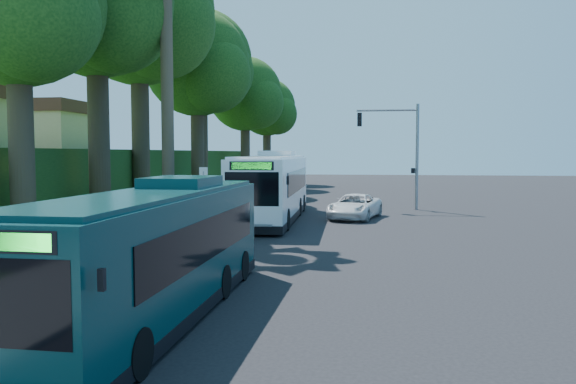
# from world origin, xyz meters

# --- Properties ---
(ground) EXTENTS (140.00, 140.00, 0.00)m
(ground) POSITION_xyz_m (0.00, 0.00, 0.00)
(ground) COLOR black
(ground) RESTS_ON ground
(sidewalk) EXTENTS (4.50, 70.00, 0.12)m
(sidewalk) POSITION_xyz_m (-7.30, 0.00, 0.06)
(sidewalk) COLOR gray
(sidewalk) RESTS_ON ground
(red_curb) EXTENTS (0.25, 30.00, 0.13)m
(red_curb) POSITION_xyz_m (-5.00, -4.00, 0.07)
(red_curb) COLOR maroon
(red_curb) RESTS_ON ground
(grass_verge) EXTENTS (8.00, 70.00, 0.06)m
(grass_verge) POSITION_xyz_m (-13.00, 5.00, 0.03)
(grass_verge) COLOR #234719
(grass_verge) RESTS_ON ground
(bus_shelter) EXTENTS (3.20, 1.51, 2.55)m
(bus_shelter) POSITION_xyz_m (-7.26, -2.86, 1.81)
(bus_shelter) COLOR black
(bus_shelter) RESTS_ON ground
(stop_sign_pole) EXTENTS (0.35, 0.06, 3.17)m
(stop_sign_pole) POSITION_xyz_m (-5.40, -5.00, 2.08)
(stop_sign_pole) COLOR gray
(stop_sign_pole) RESTS_ON ground
(traffic_signal_pole) EXTENTS (4.10, 0.30, 7.00)m
(traffic_signal_pole) POSITION_xyz_m (3.78, 10.00, 4.42)
(traffic_signal_pole) COLOR gray
(traffic_signal_pole) RESTS_ON ground
(hillside_backdrop) EXTENTS (24.00, 60.00, 8.80)m
(hillside_backdrop) POSITION_xyz_m (-26.30, 15.10, 2.44)
(hillside_backdrop) COLOR #234719
(hillside_backdrop) RESTS_ON ground
(tree_0) EXTENTS (8.40, 8.00, 15.70)m
(tree_0) POSITION_xyz_m (-12.40, -0.02, 11.20)
(tree_0) COLOR #382B1E
(tree_0) RESTS_ON ground
(tree_1) EXTENTS (10.50, 10.00, 18.26)m
(tree_1) POSITION_xyz_m (-13.37, 7.98, 12.73)
(tree_1) COLOR #382B1E
(tree_1) RESTS_ON ground
(tree_2) EXTENTS (8.82, 8.40, 15.12)m
(tree_2) POSITION_xyz_m (-11.89, 15.98, 10.48)
(tree_2) COLOR #382B1E
(tree_2) RESTS_ON ground
(tree_3) EXTENTS (10.08, 9.60, 17.28)m
(tree_3) POSITION_xyz_m (-13.88, 23.98, 11.98)
(tree_3) COLOR #382B1E
(tree_3) RESTS_ON ground
(tree_4) EXTENTS (8.40, 8.00, 14.14)m
(tree_4) POSITION_xyz_m (-11.40, 31.98, 9.73)
(tree_4) COLOR #382B1E
(tree_4) RESTS_ON ground
(tree_5) EXTENTS (7.35, 7.00, 12.86)m
(tree_5) POSITION_xyz_m (-10.41, 39.99, 8.96)
(tree_5) COLOR #382B1E
(tree_5) RESTS_ON ground
(tree_6) EXTENTS (7.56, 7.20, 13.74)m
(tree_6) POSITION_xyz_m (-12.91, -6.01, 9.71)
(tree_6) COLOR #382B1E
(tree_6) RESTS_ON ground
(white_bus) EXTENTS (3.09, 13.16, 3.91)m
(white_bus) POSITION_xyz_m (-3.78, 3.13, 1.91)
(white_bus) COLOR white
(white_bus) RESTS_ON ground
(teal_bus) EXTENTS (2.49, 10.67, 3.17)m
(teal_bus) POSITION_xyz_m (-3.36, -15.75, 1.55)
(teal_bus) COLOR #093032
(teal_bus) RESTS_ON ground
(pickup) EXTENTS (3.44, 5.44, 1.40)m
(pickup) POSITION_xyz_m (0.82, 4.46, 0.70)
(pickup) COLOR silver
(pickup) RESTS_ON ground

